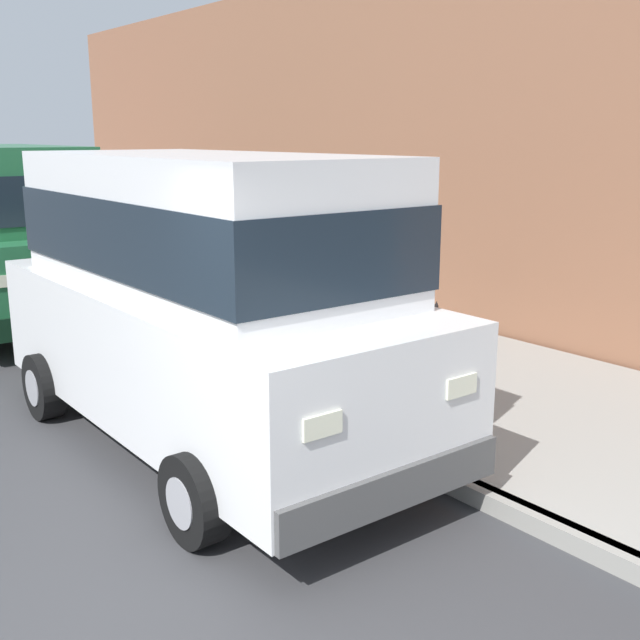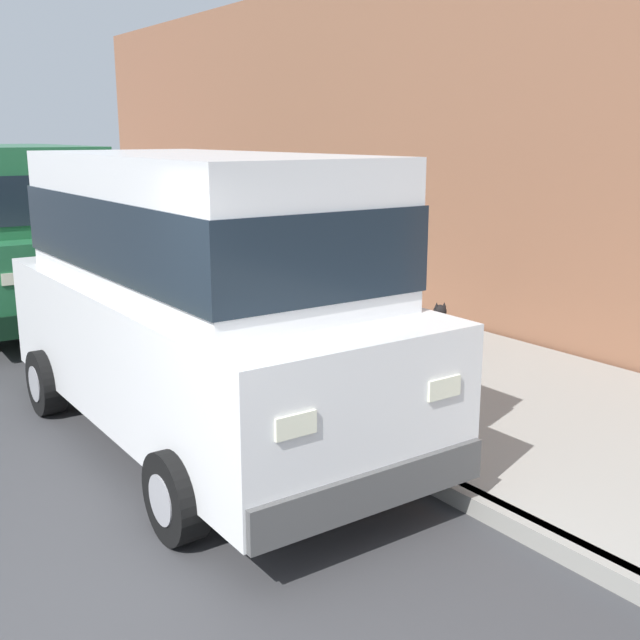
{
  "view_description": "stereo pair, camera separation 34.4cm",
  "coord_description": "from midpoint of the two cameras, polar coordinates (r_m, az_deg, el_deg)",
  "views": [
    {
      "loc": [
        -0.96,
        -3.16,
        2.67
      ],
      "look_at": [
        3.68,
        2.78,
        0.85
      ],
      "focal_mm": 43.24,
      "sensor_mm": 36.0,
      "label": 1
    },
    {
      "loc": [
        -0.69,
        -3.37,
        2.67
      ],
      "look_at": [
        3.68,
        2.78,
        0.85
      ],
      "focal_mm": 43.24,
      "sensor_mm": 36.0,
      "label": 2
    }
  ],
  "objects": [
    {
      "name": "car_green_van",
      "position": [
        12.0,
        -20.73,
        6.6
      ],
      "size": [
        2.27,
        4.97,
        2.52
      ],
      "color": "#23663D",
      "rests_on": "ground"
    },
    {
      "name": "curb",
      "position": [
        5.8,
        14.28,
        -13.54
      ],
      "size": [
        0.16,
        64.0,
        0.14
      ],
      "primitive_type": "cube",
      "color": "gray",
      "rests_on": "ground"
    },
    {
      "name": "car_white_van",
      "position": [
        6.66,
        -7.5,
        2.41
      ],
      "size": [
        2.16,
        4.91,
        2.52
      ],
      "color": "white",
      "rests_on": "ground"
    },
    {
      "name": "sidewalk",
      "position": [
        7.17,
        23.81,
        -8.93
      ],
      "size": [
        3.6,
        64.0,
        0.14
      ],
      "primitive_type": "cube",
      "color": "#99968E",
      "rests_on": "ground"
    },
    {
      "name": "dog_black",
      "position": [
        9.62,
        10.31,
        -0.13
      ],
      "size": [
        0.39,
        0.71,
        0.49
      ],
      "color": "black",
      "rests_on": "sidewalk"
    },
    {
      "name": "building_facade",
      "position": [
        12.29,
        4.9,
        12.83
      ],
      "size": [
        0.5,
        20.0,
        5.05
      ],
      "primitive_type": "cube",
      "color": "#8C5B42",
      "rests_on": "ground"
    }
  ]
}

